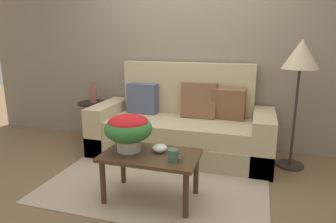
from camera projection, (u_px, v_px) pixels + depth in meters
ground_plane at (161, 178)px, 3.27m from camera, size 14.00×14.00×0.00m
wall_back at (188, 51)px, 4.12m from camera, size 6.40×0.12×2.61m
area_rug at (161, 177)px, 3.30m from camera, size 2.25×1.80×0.01m
couch at (182, 128)px, 3.90m from camera, size 2.28×0.89×1.17m
coffee_table at (151, 161)px, 2.78m from camera, size 0.88×0.54×0.46m
side_table at (93, 114)px, 4.38m from camera, size 0.42×0.42×0.58m
floor_lamp at (301, 62)px, 3.29m from camera, size 0.40×0.40×1.48m
potted_plant at (128, 129)px, 2.78m from camera, size 0.44×0.44×0.35m
coffee_mug at (174, 155)px, 2.59m from camera, size 0.14×0.09×0.10m
snack_bowl at (160, 148)px, 2.80m from camera, size 0.15×0.15×0.07m
table_vase at (93, 94)px, 4.32m from camera, size 0.10×0.10×0.29m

